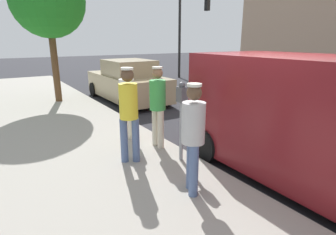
# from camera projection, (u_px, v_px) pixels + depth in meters

# --- Properties ---
(ground_plane) EXTENTS (80.00, 80.00, 0.00)m
(ground_plane) POSITION_uv_depth(u_px,v_px,m) (262.00, 166.00, 5.35)
(ground_plane) COLOR #2D2D33
(sidewalk_slab) EXTENTS (5.00, 32.00, 0.15)m
(sidewalk_slab) POSITION_uv_depth(u_px,v_px,m) (84.00, 227.00, 3.50)
(sidewalk_slab) COLOR #9E998E
(sidewalk_slab) RESTS_ON ground
(parking_meter_near) EXTENTS (0.14, 0.18, 1.52)m
(parking_meter_near) POSITION_uv_depth(u_px,v_px,m) (182.00, 108.00, 5.01)
(parking_meter_near) COLOR gray
(parking_meter_near) RESTS_ON sidewalk_slab
(pedestrian_in_yellow) EXTENTS (0.34, 0.34, 1.78)m
(pedestrian_in_yellow) POSITION_uv_depth(u_px,v_px,m) (129.00, 109.00, 4.94)
(pedestrian_in_yellow) COLOR #4C608C
(pedestrian_in_yellow) RESTS_ON sidewalk_slab
(pedestrian_in_green) EXTENTS (0.34, 0.36, 1.73)m
(pedestrian_in_green) POSITION_uv_depth(u_px,v_px,m) (158.00, 102.00, 5.69)
(pedestrian_in_green) COLOR beige
(pedestrian_in_green) RESTS_ON sidewalk_slab
(pedestrian_in_white) EXTENTS (0.34, 0.36, 1.66)m
(pedestrian_in_white) POSITION_uv_depth(u_px,v_px,m) (127.00, 98.00, 6.25)
(pedestrian_in_white) COLOR beige
(pedestrian_in_white) RESTS_ON sidewalk_slab
(pedestrian_in_gray) EXTENTS (0.34, 0.34, 1.67)m
(pedestrian_in_gray) POSITION_uv_depth(u_px,v_px,m) (193.00, 133.00, 3.92)
(pedestrian_in_gray) COLOR #4C608C
(pedestrian_in_gray) RESTS_ON sidewalk_slab
(parked_sedan_behind) EXTENTS (1.95, 4.40, 1.65)m
(parked_sedan_behind) POSITION_uv_depth(u_px,v_px,m) (128.00, 82.00, 10.89)
(parked_sedan_behind) COLOR tan
(parked_sedan_behind) RESTS_ON ground
(traffic_light_corner) EXTENTS (2.48, 0.42, 5.20)m
(traffic_light_corner) POSITION_uv_depth(u_px,v_px,m) (190.00, 22.00, 17.41)
(traffic_light_corner) COLOR black
(traffic_light_corner) RESTS_ON ground
(street_tree) EXTENTS (2.54, 2.54, 4.83)m
(street_tree) POSITION_uv_depth(u_px,v_px,m) (48.00, 1.00, 9.39)
(street_tree) COLOR brown
(street_tree) RESTS_ON sidewalk_slab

